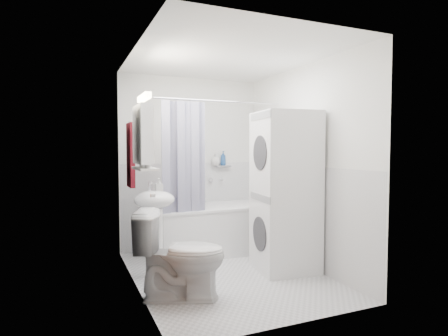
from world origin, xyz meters
name	(u,v)px	position (x,y,z in m)	size (l,w,h in m)	color
floor	(228,274)	(0.00, 0.00, 0.00)	(2.60, 2.60, 0.00)	silver
room_walls	(228,141)	(0.00, 0.00, 1.49)	(2.60, 2.60, 2.60)	white
wainscot	(218,217)	(0.00, 0.29, 0.60)	(1.98, 2.58, 2.58)	white
door	(153,195)	(-0.95, -0.55, 1.00)	(0.05, 2.00, 2.00)	brown
bathtub	(216,226)	(0.23, 0.92, 0.35)	(1.67, 0.79, 0.64)	white
tub_spout	(220,180)	(0.43, 1.25, 0.96)	(0.04, 0.04, 0.12)	silver
curtain_rod	(226,101)	(0.23, 0.58, 2.00)	(0.02, 0.02, 1.85)	silver
shower_curtain	(184,161)	(-0.32, 0.58, 1.25)	(0.55, 0.02, 1.45)	#141447
sink	(155,213)	(-0.75, 0.26, 0.70)	(0.44, 0.37, 1.04)	white
medicine_cabinet	(143,133)	(-0.90, 0.10, 1.57)	(0.13, 0.50, 0.71)	white
shelf	(145,169)	(-0.89, 0.10, 1.20)	(0.18, 0.54, 0.03)	silver
shower_caddy	(224,166)	(0.48, 1.24, 1.15)	(0.22, 0.06, 0.02)	silver
towel	(131,154)	(-0.94, 0.69, 1.35)	(0.07, 0.32, 0.77)	#570D1F
washer_dryer	(285,191)	(0.68, -0.10, 0.91)	(0.73, 0.72, 1.83)	white
toilet	(181,255)	(-0.67, -0.44, 0.41)	(0.47, 0.83, 0.82)	white
soap_pump	(159,190)	(-0.71, 0.25, 0.95)	(0.08, 0.17, 0.08)	gray
shelf_bottle	(148,165)	(-0.89, -0.05, 1.25)	(0.07, 0.18, 0.07)	gray
shelf_cup	(143,162)	(-0.89, 0.22, 1.26)	(0.10, 0.09, 0.10)	gray
shampoo_a	(215,161)	(0.35, 1.24, 1.23)	(0.13, 0.17, 0.13)	gray
shampoo_b	(223,163)	(0.47, 1.24, 1.20)	(0.08, 0.21, 0.08)	#234F8F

